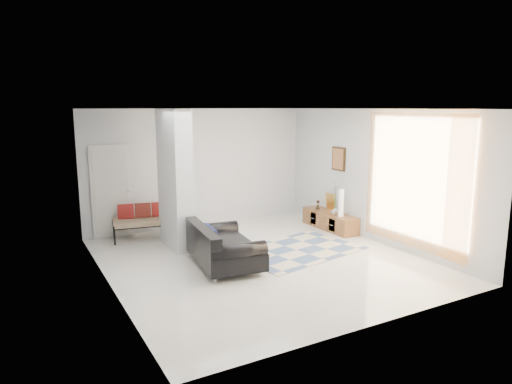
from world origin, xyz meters
TOP-DOWN VIEW (x-y plane):
  - floor at (0.00, 0.00)m, footprint 6.00×6.00m
  - ceiling at (0.00, 0.00)m, footprint 6.00×6.00m
  - wall_back at (0.00, 3.00)m, footprint 6.00×0.00m
  - wall_front at (0.00, -3.00)m, footprint 6.00×0.00m
  - wall_left at (-2.75, 0.00)m, footprint 0.00×6.00m
  - wall_right at (2.75, 0.00)m, footprint 0.00×6.00m
  - partition_column at (-1.10, 1.60)m, footprint 0.35×1.20m
  - hallway_door at (-2.10, 2.96)m, footprint 0.85×0.06m
  - curtain at (2.67, -1.15)m, footprint 0.00×2.55m
  - wall_art at (2.72, 1.16)m, footprint 0.04×0.45m
  - media_console at (2.52, 1.16)m, footprint 0.45×1.61m
  - loveseat at (-0.79, 0.07)m, footprint 1.21×1.84m
  - daybed at (-1.42, 2.49)m, footprint 1.66×0.92m
  - area_rug at (0.90, 0.15)m, footprint 2.79×2.13m
  - cylinder_lamp at (2.50, 0.75)m, footprint 0.11×0.11m
  - bronze_figurine at (2.47, 1.58)m, footprint 0.12×0.12m
  - vase at (2.47, 0.92)m, footprint 0.18×0.18m

SIDE VIEW (x-z plane):
  - floor at x=0.00m, z-range 0.00..0.00m
  - area_rug at x=0.90m, z-range 0.00..0.01m
  - media_console at x=2.52m, z-range -0.19..0.61m
  - loveseat at x=-0.79m, z-range -0.03..0.73m
  - daybed at x=-1.42m, z-range 0.04..0.81m
  - vase at x=2.47m, z-range 0.40..0.57m
  - bronze_figurine at x=2.47m, z-range 0.40..0.62m
  - cylinder_lamp at x=2.50m, z-range 0.40..1.01m
  - hallway_door at x=-2.10m, z-range 0.00..2.04m
  - partition_column at x=-1.10m, z-range 0.00..2.80m
  - wall_back at x=0.00m, z-range -1.60..4.40m
  - wall_front at x=0.00m, z-range -1.60..4.40m
  - wall_left at x=-2.75m, z-range -1.60..4.40m
  - wall_right at x=2.75m, z-range -1.60..4.40m
  - curtain at x=2.67m, z-range 0.17..2.72m
  - wall_art at x=2.72m, z-range 1.38..1.92m
  - ceiling at x=0.00m, z-range 2.80..2.80m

